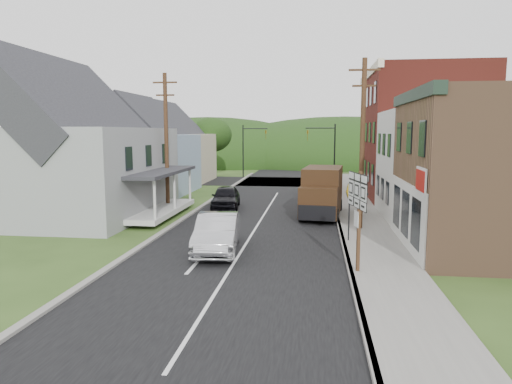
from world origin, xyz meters
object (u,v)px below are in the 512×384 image
(dark_sedan, at_px, (226,197))
(warning_sign, at_px, (349,204))
(silver_sedan, at_px, (217,233))
(route_sign_cluster, at_px, (358,207))
(delivery_van, at_px, (322,192))

(dark_sedan, relative_size, warning_sign, 1.65)
(silver_sedan, xyz_separation_m, route_sign_cluster, (5.80, -2.57, 1.72))
(route_sign_cluster, xyz_separation_m, warning_sign, (0.03, 4.83, -0.64))
(route_sign_cluster, distance_m, warning_sign, 4.87)
(silver_sedan, xyz_separation_m, warning_sign, (5.83, 2.26, 1.08))
(delivery_van, xyz_separation_m, route_sign_cluster, (1.13, -11.53, 1.00))
(route_sign_cluster, bearing_deg, dark_sedan, 106.77)
(silver_sedan, height_order, dark_sedan, silver_sedan)
(dark_sedan, relative_size, delivery_van, 0.80)
(warning_sign, bearing_deg, silver_sedan, -140.25)
(delivery_van, relative_size, route_sign_cluster, 1.53)
(delivery_van, distance_m, route_sign_cluster, 11.63)
(warning_sign, bearing_deg, delivery_van, 118.35)
(dark_sedan, distance_m, delivery_van, 6.95)
(silver_sedan, relative_size, route_sign_cluster, 1.35)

